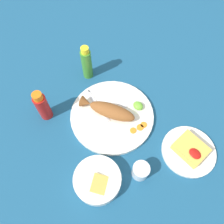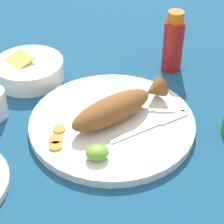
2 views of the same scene
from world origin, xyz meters
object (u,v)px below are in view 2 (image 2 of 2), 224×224
main_plate (112,123)px  fork_far (155,125)px  hot_sauce_bottle_red (173,43)px  fork_near (151,110)px  guacamole_bowl (29,69)px  fried_fish (118,107)px

main_plate → fork_far: size_ratio=1.92×
main_plate → fork_far: 0.09m
fork_far → hot_sauce_bottle_red: (-0.11, -0.23, 0.05)m
fork_near → hot_sauce_bottle_red: 0.22m
main_plate → fork_far: fork_far is taller
guacamole_bowl → fork_far: bearing=134.7°
hot_sauce_bottle_red → guacamole_bowl: (0.35, -0.02, -0.04)m
main_plate → guacamole_bowl: 0.27m
fork_near → fork_far: same height
fork_far → guacamole_bowl: 0.35m
hot_sauce_bottle_red → guacamole_bowl: bearing=-2.9°
fried_fish → fork_far: bearing=122.8°
main_plate → hot_sauce_bottle_red: size_ratio=2.24×
fork_near → fork_far: 0.05m
fork_near → fork_far: (0.00, 0.05, 0.00)m
fork_near → guacamole_bowl: guacamole_bowl is taller
fork_far → guacamole_bowl: bearing=114.8°
fried_fish → hot_sauce_bottle_red: (-0.18, -0.19, 0.03)m
fried_fish → hot_sauce_bottle_red: size_ratio=1.51×
main_plate → hot_sauce_bottle_red: hot_sauce_bottle_red is taller
fork_near → fork_far: bearing=-85.7°
fork_far → hot_sauce_bottle_red: bearing=45.7°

